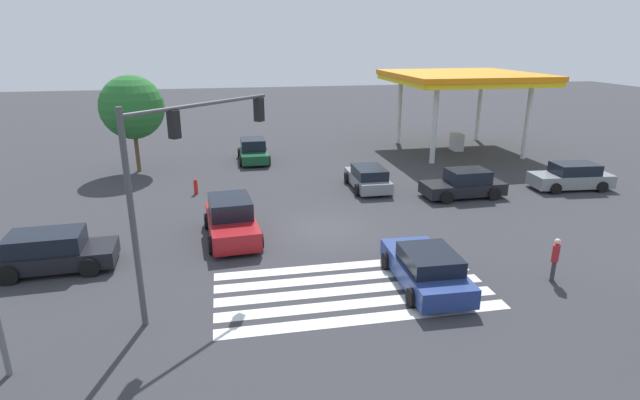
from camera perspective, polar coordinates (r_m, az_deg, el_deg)
ground_plane at (r=22.84m, az=-0.00°, el=-3.33°), size 136.32×136.32×0.00m
crosswalk_markings at (r=17.63m, az=3.72°, el=-10.21°), size 9.47×4.40×0.01m
traffic_signal_mast at (r=15.83m, az=-16.04°, el=4.12°), size 4.34×4.34×6.60m
car_0 at (r=32.14m, az=26.81°, el=2.39°), size 4.61×2.26×1.50m
car_1 at (r=28.82m, az=5.51°, el=2.54°), size 2.10×4.18×1.33m
car_2 at (r=21.24m, az=-28.31°, el=-5.23°), size 4.42×2.28×1.49m
car_3 at (r=28.33m, az=16.15°, el=1.72°), size 4.48×2.14×1.52m
car_4 at (r=18.04m, az=12.03°, el=-7.61°), size 2.28×4.62×1.38m
car_5 at (r=35.52m, az=-7.64°, el=5.57°), size 2.11×4.20×1.57m
car_6 at (r=22.00m, az=-10.10°, el=-2.25°), size 2.48×4.79×1.73m
gas_station_canopy at (r=39.45m, az=15.94°, el=13.07°), size 10.19×10.19×5.85m
pedestrian at (r=19.67m, az=25.28°, el=-5.98°), size 0.41×0.41×1.63m
tree_corner_b at (r=34.00m, az=-20.69°, el=9.88°), size 3.99×3.99×6.15m
fire_hydrant at (r=28.64m, az=-14.02°, el=1.51°), size 0.22×0.22×0.86m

